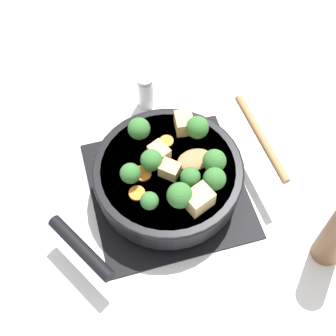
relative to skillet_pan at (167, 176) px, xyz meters
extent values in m
plane|color=silver|center=(0.00, 0.00, -0.06)|extent=(2.40, 2.40, 0.00)
cube|color=black|center=(0.00, 0.00, -0.06)|extent=(0.31, 0.31, 0.01)
torus|color=black|center=(0.00, 0.00, -0.04)|extent=(0.24, 0.24, 0.01)
cube|color=black|center=(0.00, 0.00, -0.04)|extent=(0.01, 0.23, 0.01)
cube|color=black|center=(0.00, 0.00, -0.04)|extent=(0.23, 0.01, 0.01)
cylinder|color=black|center=(0.00, 0.00, 0.00)|extent=(0.29, 0.29, 0.06)
cylinder|color=brown|center=(0.00, 0.00, 0.00)|extent=(0.26, 0.26, 0.05)
torus|color=black|center=(0.00, 0.00, 0.02)|extent=(0.29, 0.29, 0.01)
cylinder|color=black|center=(-0.11, 0.19, 0.01)|extent=(0.14, 0.10, 0.02)
ellipsoid|color=#A87A4C|center=(0.01, -0.05, 0.03)|extent=(0.05, 0.07, 0.01)
cylinder|color=#A87A4C|center=(0.02, -0.20, 0.03)|extent=(0.22, 0.03, 0.02)
cube|color=#DBB770|center=(-0.09, -0.03, 0.05)|extent=(0.05, 0.06, 0.04)
cube|color=#DBB770|center=(0.03, 0.01, 0.04)|extent=(0.05, 0.04, 0.03)
cube|color=#DBB770|center=(-0.01, -0.01, 0.04)|extent=(0.05, 0.05, 0.03)
cube|color=#DBB770|center=(0.08, -0.06, 0.04)|extent=(0.05, 0.04, 0.03)
cylinder|color=#709956|center=(0.06, -0.08, 0.03)|extent=(0.01, 0.01, 0.01)
sphere|color=#387533|center=(0.06, -0.08, 0.06)|extent=(0.05, 0.05, 0.05)
cylinder|color=#709956|center=(-0.01, 0.07, 0.03)|extent=(0.01, 0.01, 0.01)
sphere|color=#387533|center=(-0.01, 0.07, 0.05)|extent=(0.04, 0.04, 0.04)
cylinder|color=#709956|center=(0.09, 0.03, 0.03)|extent=(0.01, 0.01, 0.01)
sphere|color=#387533|center=(0.09, 0.03, 0.06)|extent=(0.04, 0.04, 0.04)
cylinder|color=#709956|center=(-0.04, -0.03, 0.03)|extent=(0.01, 0.01, 0.01)
sphere|color=#387533|center=(-0.04, -0.03, 0.05)|extent=(0.04, 0.04, 0.04)
cylinder|color=#709956|center=(-0.02, -0.08, 0.03)|extent=(0.01, 0.01, 0.01)
sphere|color=#387533|center=(-0.02, -0.08, 0.06)|extent=(0.04, 0.04, 0.04)
cylinder|color=#709956|center=(0.01, 0.03, 0.03)|extent=(0.01, 0.01, 0.01)
sphere|color=#387533|center=(0.01, 0.03, 0.05)|extent=(0.04, 0.04, 0.04)
cylinder|color=#709956|center=(-0.06, -0.07, 0.03)|extent=(0.01, 0.01, 0.01)
sphere|color=#387533|center=(-0.06, -0.07, 0.05)|extent=(0.04, 0.04, 0.04)
cylinder|color=#709956|center=(-0.07, 0.05, 0.03)|extent=(0.01, 0.01, 0.01)
sphere|color=#387533|center=(-0.07, 0.05, 0.05)|extent=(0.03, 0.03, 0.03)
cylinder|color=#709956|center=(-0.08, 0.00, 0.03)|extent=(0.01, 0.01, 0.01)
sphere|color=#387533|center=(-0.08, 0.00, 0.06)|extent=(0.05, 0.05, 0.05)
cylinder|color=orange|center=(-0.04, 0.07, 0.03)|extent=(0.03, 0.03, 0.01)
cylinder|color=orange|center=(0.06, -0.02, 0.03)|extent=(0.03, 0.03, 0.01)
cylinder|color=orange|center=(0.00, 0.05, 0.03)|extent=(0.03, 0.03, 0.01)
cylinder|color=white|center=(0.23, -0.01, -0.02)|extent=(0.04, 0.04, 0.07)
cylinder|color=#B7B7BC|center=(0.23, -0.01, 0.02)|extent=(0.03, 0.03, 0.01)
camera|label=1|loc=(-0.44, 0.12, 0.79)|focal=50.00mm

